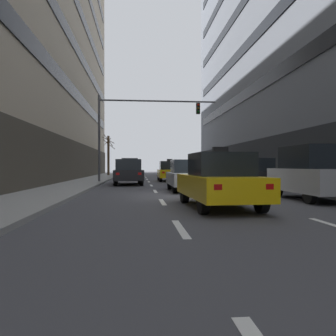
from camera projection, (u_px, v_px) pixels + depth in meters
ground_plane at (195, 194)px, 14.91m from camera, size 120.00×120.00×0.00m
sidewalk_left at (46, 194)px, 14.31m from camera, size 2.98×80.00×0.14m
sidewalk_right at (332, 192)px, 15.51m from camera, size 2.98×80.00×0.14m
lane_stripe_l1_s2 at (180, 228)px, 6.79m from camera, size 0.16×2.00×0.01m
lane_stripe_l1_s3 at (162, 202)px, 11.77m from camera, size 0.16×2.00×0.01m
lane_stripe_l1_s4 at (155, 191)px, 16.75m from camera, size 0.16×2.00×0.01m
lane_stripe_l1_s5 at (151, 185)px, 21.73m from camera, size 0.16×2.00×0.01m
lane_stripe_l1_s6 at (149, 182)px, 26.71m from camera, size 0.16×2.00×0.01m
lane_stripe_l1_s7 at (147, 179)px, 31.69m from camera, size 0.16×2.00×0.01m
lane_stripe_l1_s8 at (146, 177)px, 36.67m from camera, size 0.16×2.00×0.01m
lane_stripe_l1_s9 at (145, 176)px, 41.65m from camera, size 0.16×2.00×0.01m
lane_stripe_l1_s10 at (144, 175)px, 46.62m from camera, size 0.16×2.00×0.01m
lane_stripe_l2_s2 at (336, 226)px, 7.10m from camera, size 0.16×2.00×0.01m
lane_stripe_l2_s3 at (254, 201)px, 12.08m from camera, size 0.16×2.00×0.01m
lane_stripe_l2_s4 at (220, 191)px, 17.06m from camera, size 0.16×2.00×0.01m
lane_stripe_l2_s5 at (202, 185)px, 22.04m from camera, size 0.16×2.00×0.01m
lane_stripe_l2_s6 at (190, 182)px, 27.02m from camera, size 0.16×2.00×0.01m
lane_stripe_l2_s7 at (182, 179)px, 32.00m from camera, size 0.16×2.00×0.01m
lane_stripe_l2_s8 at (176, 177)px, 36.97m from camera, size 0.16×2.00×0.01m
lane_stripe_l2_s9 at (171, 176)px, 41.95m from camera, size 0.16×2.00×0.01m
lane_stripe_l2_s10 at (168, 175)px, 46.93m from camera, size 0.16×2.00×0.01m
taxi_driving_0 at (169, 171)px, 27.86m from camera, size 1.93×4.53×1.88m
car_driving_1 at (130, 169)px, 32.31m from camera, size 1.81×4.23×2.03m
car_driving_2 at (128, 172)px, 22.67m from camera, size 2.14×4.73×1.74m
car_driving_3 at (187, 176)px, 16.93m from camera, size 1.81×4.29×1.61m
taxi_driving_4 at (132, 169)px, 43.06m from camera, size 2.11×4.64×1.90m
taxi_driving_5 at (219, 181)px, 10.22m from camera, size 2.06×4.59×1.88m
car_parked_1 at (311, 173)px, 12.53m from camera, size 1.78×4.26×2.06m
car_parked_2 at (253, 174)px, 18.81m from camera, size 2.04×4.64×1.72m
traffic_signal_0 at (135, 121)px, 24.92m from camera, size 8.96×0.35×6.47m
street_tree_0 at (108, 155)px, 41.16m from camera, size 1.58×1.45×5.06m
pedestrian_0 at (314, 169)px, 18.38m from camera, size 0.50×0.31×1.72m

